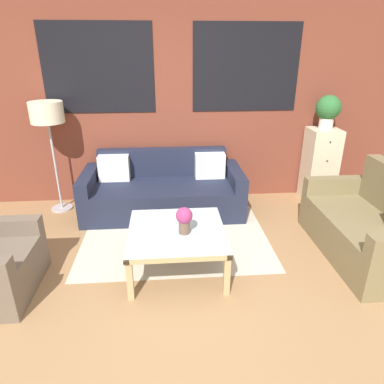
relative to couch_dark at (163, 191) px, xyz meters
name	(u,v)px	position (x,y,z in m)	size (l,w,h in m)	color
ground_plane	(186,310)	(0.18, -1.95, -0.28)	(16.00, 16.00, 0.00)	#9E754C
wall_back_brick	(174,99)	(0.18, 0.49, 1.13)	(8.40, 0.09, 2.80)	brown
rug	(175,237)	(0.13, -0.75, -0.28)	(2.13, 1.55, 0.00)	beige
couch_dark	(163,191)	(0.00, 0.00, 0.00)	(2.06, 0.88, 0.78)	#1E2338
settee_vintage	(371,229)	(2.15, -1.25, 0.03)	(0.80, 1.50, 0.92)	olive
coffee_table	(177,235)	(0.13, -1.34, 0.10)	(0.92, 0.92, 0.44)	silver
floor_lamp	(47,117)	(-1.40, 0.16, 0.98)	(0.41, 0.41, 1.44)	#B2B2B7
drawer_cabinet	(320,165)	(2.21, 0.21, 0.24)	(0.40, 0.41, 1.03)	beige
potted_plant	(328,110)	(2.21, 0.21, 1.01)	(0.32, 0.32, 0.45)	silver
flower_vase	(184,219)	(0.20, -1.41, 0.31)	(0.16, 0.16, 0.26)	brown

